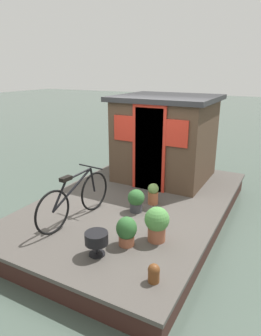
{
  "coord_description": "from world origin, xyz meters",
  "views": [
    {
      "loc": [
        -4.8,
        -2.48,
        2.8
      ],
      "look_at": [
        -0.2,
        0.0,
        1.09
      ],
      "focal_mm": 32.44,
      "sensor_mm": 36.0,
      "label": 1
    }
  ],
  "objects_px": {
    "potted_plant_basil": "(157,223)",
    "charcoal_grill": "(96,239)",
    "bicycle": "(75,199)",
    "potted_plant_mint": "(127,231)",
    "mooring_bollard": "(154,273)",
    "potted_plant_geranium": "(153,193)",
    "potted_plant_lavender": "(136,200)",
    "houseboat_cabin": "(165,138)"
  },
  "relations": [
    {
      "from": "potted_plant_basil",
      "to": "potted_plant_mint",
      "type": "bearing_deg",
      "value": 133.49
    },
    {
      "from": "bicycle",
      "to": "potted_plant_basil",
      "type": "distance_m",
      "value": 1.44
    },
    {
      "from": "bicycle",
      "to": "potted_plant_geranium",
      "type": "height_order",
      "value": "bicycle"
    },
    {
      "from": "bicycle",
      "to": "potted_plant_basil",
      "type": "bearing_deg",
      "value": -87.65
    },
    {
      "from": "houseboat_cabin",
      "to": "charcoal_grill",
      "type": "xyz_separation_m",
      "value": [
        -3.33,
        -0.38,
        -0.7
      ]
    },
    {
      "from": "potted_plant_lavender",
      "to": "charcoal_grill",
      "type": "xyz_separation_m",
      "value": [
        -1.43,
        -0.14,
        0.02
      ]
    },
    {
      "from": "potted_plant_basil",
      "to": "houseboat_cabin",
      "type": "bearing_deg",
      "value": 20.02
    },
    {
      "from": "potted_plant_mint",
      "to": "houseboat_cabin",
      "type": "bearing_deg",
      "value": 11.97
    },
    {
      "from": "potted_plant_geranium",
      "to": "mooring_bollard",
      "type": "height_order",
      "value": "potted_plant_geranium"
    },
    {
      "from": "charcoal_grill",
      "to": "potted_plant_mint",
      "type": "bearing_deg",
      "value": -30.0
    },
    {
      "from": "bicycle",
      "to": "potted_plant_basil",
      "type": "xyz_separation_m",
      "value": [
        0.06,
        -1.43,
        -0.1
      ]
    },
    {
      "from": "potted_plant_geranium",
      "to": "mooring_bollard",
      "type": "distance_m",
      "value": 2.2
    },
    {
      "from": "potted_plant_lavender",
      "to": "houseboat_cabin",
      "type": "bearing_deg",
      "value": 7.43
    },
    {
      "from": "bicycle",
      "to": "potted_plant_geranium",
      "type": "xyz_separation_m",
      "value": [
        1.2,
        -0.86,
        -0.18
      ]
    },
    {
      "from": "potted_plant_lavender",
      "to": "potted_plant_mint",
      "type": "bearing_deg",
      "value": -159.97
    },
    {
      "from": "potted_plant_geranium",
      "to": "charcoal_grill",
      "type": "height_order",
      "value": "potted_plant_geranium"
    },
    {
      "from": "bicycle",
      "to": "potted_plant_basil",
      "type": "height_order",
      "value": "bicycle"
    },
    {
      "from": "houseboat_cabin",
      "to": "mooring_bollard",
      "type": "relative_size",
      "value": 8.94
    },
    {
      "from": "bicycle",
      "to": "potted_plant_geranium",
      "type": "bearing_deg",
      "value": -35.67
    },
    {
      "from": "charcoal_grill",
      "to": "mooring_bollard",
      "type": "distance_m",
      "value": 0.92
    },
    {
      "from": "potted_plant_basil",
      "to": "potted_plant_geranium",
      "type": "height_order",
      "value": "potted_plant_basil"
    },
    {
      "from": "bicycle",
      "to": "potted_plant_lavender",
      "type": "distance_m",
      "value": 1.07
    },
    {
      "from": "potted_plant_geranium",
      "to": "houseboat_cabin",
      "type": "bearing_deg",
      "value": 14.47
    },
    {
      "from": "potted_plant_mint",
      "to": "potted_plant_basil",
      "type": "distance_m",
      "value": 0.46
    },
    {
      "from": "houseboat_cabin",
      "to": "charcoal_grill",
      "type": "bearing_deg",
      "value": -173.41
    },
    {
      "from": "potted_plant_basil",
      "to": "potted_plant_lavender",
      "type": "bearing_deg",
      "value": 44.88
    },
    {
      "from": "mooring_bollard",
      "to": "charcoal_grill",
      "type": "bearing_deg",
      "value": 81.3
    },
    {
      "from": "potted_plant_geranium",
      "to": "mooring_bollard",
      "type": "relative_size",
      "value": 1.69
    },
    {
      "from": "charcoal_grill",
      "to": "mooring_bollard",
      "type": "xyz_separation_m",
      "value": [
        -0.14,
        -0.91,
        -0.12
      ]
    },
    {
      "from": "bicycle",
      "to": "charcoal_grill",
      "type": "relative_size",
      "value": 5.03
    },
    {
      "from": "houseboat_cabin",
      "to": "mooring_bollard",
      "type": "height_order",
      "value": "houseboat_cabin"
    },
    {
      "from": "houseboat_cabin",
      "to": "charcoal_grill",
      "type": "height_order",
      "value": "houseboat_cabin"
    },
    {
      "from": "potted_plant_basil",
      "to": "charcoal_grill",
      "type": "distance_m",
      "value": 0.92
    },
    {
      "from": "potted_plant_basil",
      "to": "potted_plant_lavender",
      "type": "height_order",
      "value": "potted_plant_basil"
    },
    {
      "from": "mooring_bollard",
      "to": "potted_plant_geranium",
      "type": "bearing_deg",
      "value": 24.49
    },
    {
      "from": "bicycle",
      "to": "potted_plant_mint",
      "type": "bearing_deg",
      "value": -103.0
    },
    {
      "from": "bicycle",
      "to": "potted_plant_basil",
      "type": "relative_size",
      "value": 3.21
    },
    {
      "from": "houseboat_cabin",
      "to": "potted_plant_geranium",
      "type": "height_order",
      "value": "houseboat_cabin"
    },
    {
      "from": "potted_plant_basil",
      "to": "potted_plant_geranium",
      "type": "distance_m",
      "value": 1.28
    },
    {
      "from": "mooring_bollard",
      "to": "bicycle",
      "type": "bearing_deg",
      "value": 65.72
    },
    {
      "from": "houseboat_cabin",
      "to": "potted_plant_basil",
      "type": "relative_size",
      "value": 4.04
    },
    {
      "from": "houseboat_cabin",
      "to": "potted_plant_basil",
      "type": "distance_m",
      "value": 2.85
    }
  ]
}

